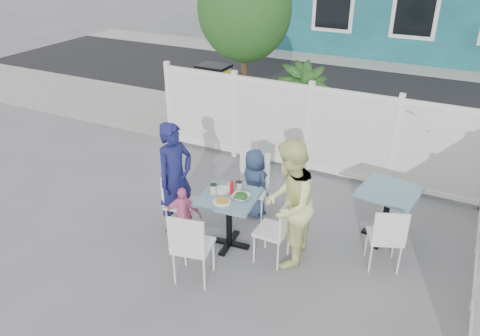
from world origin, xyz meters
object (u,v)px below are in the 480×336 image
at_px(chair_near, 191,243).
at_px(boy, 254,183).
at_px(man, 175,178).
at_px(chair_left, 176,197).
at_px(spare_table, 388,201).
at_px(utility_cabinet, 214,93).
at_px(toddler, 183,216).
at_px(chair_right, 278,227).
at_px(woman, 289,204).
at_px(main_table, 229,207).
at_px(chair_back, 253,181).

xyz_separation_m(chair_near, boy, (0.03, 1.75, -0.04)).
bearing_deg(man, chair_left, -138.01).
relative_size(spare_table, chair_near, 0.86).
distance_m(utility_cabinet, man, 4.49).
distance_m(chair_left, toddler, 0.36).
bearing_deg(man, spare_table, -55.10).
relative_size(chair_right, chair_near, 0.92).
distance_m(chair_near, woman, 1.31).
bearing_deg(utility_cabinet, main_table, -56.85).
height_order(chair_near, boy, boy).
height_order(main_table, man, man).
height_order(spare_table, chair_right, chair_right).
xyz_separation_m(main_table, chair_right, (0.72, -0.03, -0.07)).
bearing_deg(chair_back, chair_left, 34.33).
relative_size(spare_table, chair_right, 0.93).
distance_m(spare_table, chair_back, 1.93).
xyz_separation_m(chair_left, man, (-0.02, 0.03, 0.28)).
relative_size(utility_cabinet, chair_right, 1.30).
distance_m(main_table, woman, 0.86).
bearing_deg(chair_right, spare_table, -45.01).
relative_size(utility_cabinet, spare_table, 1.40).
bearing_deg(utility_cabinet, toddler, -64.28).
bearing_deg(spare_table, chair_left, -158.00).
bearing_deg(spare_table, main_table, -149.78).
bearing_deg(main_table, chair_near, -93.48).
xyz_separation_m(chair_left, toddler, (0.25, -0.23, -0.11)).
xyz_separation_m(chair_right, chair_back, (-0.76, 0.87, 0.05)).
bearing_deg(toddler, man, 113.84).
xyz_separation_m(man, boy, (0.83, 0.83, -0.29)).
height_order(chair_near, toddler, chair_near).
distance_m(chair_left, chair_near, 1.18).
bearing_deg(chair_near, utility_cabinet, 104.90).
xyz_separation_m(chair_back, boy, (0.01, 0.02, -0.04)).
bearing_deg(spare_table, chair_back, -172.43).
height_order(boy, toddler, boy).
relative_size(chair_right, chair_back, 0.92).
height_order(main_table, chair_near, chair_near).
relative_size(utility_cabinet, chair_back, 1.19).
bearing_deg(chair_left, man, -163.26).
bearing_deg(toddler, chair_right, -12.84).
xyz_separation_m(spare_table, chair_right, (-1.15, -1.12, -0.08)).
relative_size(chair_right, man, 0.55).
xyz_separation_m(spare_table, man, (-2.73, -1.07, 0.21)).
bearing_deg(utility_cabinet, man, -66.03).
bearing_deg(boy, chair_near, 110.12).
distance_m(chair_left, chair_back, 1.16).
bearing_deg(main_table, man, 178.12).
relative_size(chair_near, boy, 0.92).
distance_m(spare_table, chair_left, 2.93).
xyz_separation_m(man, toddler, (0.27, -0.26, -0.39)).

